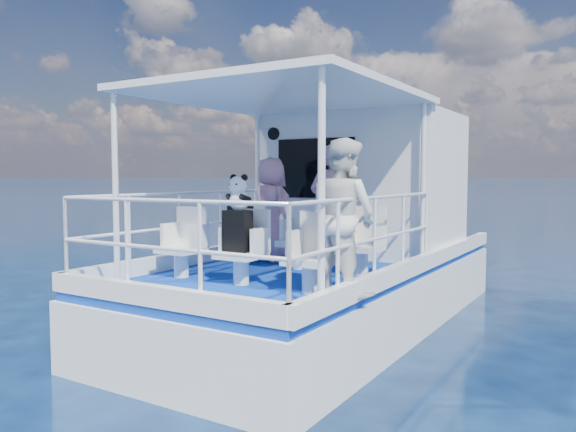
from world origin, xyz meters
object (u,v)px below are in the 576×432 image
(backpack_center, at_px, (238,231))
(panda, at_px, (239,192))
(passenger_stbd_aft, at_px, (343,217))
(passenger_port_fwd, at_px, (271,209))

(backpack_center, height_order, panda, panda)
(passenger_stbd_aft, distance_m, backpack_center, 1.27)
(passenger_stbd_aft, height_order, backpack_center, passenger_stbd_aft)
(passenger_stbd_aft, distance_m, panda, 1.27)
(passenger_port_fwd, bearing_deg, backpack_center, 135.92)
(passenger_stbd_aft, bearing_deg, backpack_center, 23.79)
(passenger_stbd_aft, xyz_separation_m, backpack_center, (-1.25, -0.11, -0.19))
(passenger_port_fwd, height_order, panda, passenger_port_fwd)
(passenger_port_fwd, relative_size, panda, 3.75)
(panda, bearing_deg, backpack_center, -98.39)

